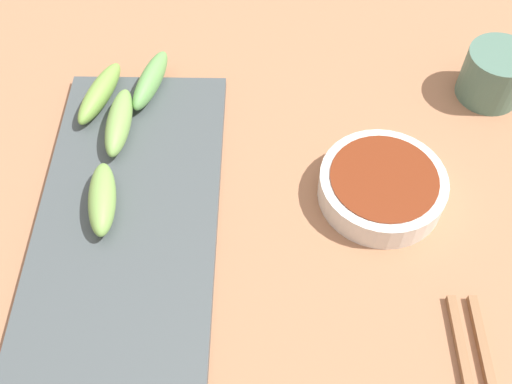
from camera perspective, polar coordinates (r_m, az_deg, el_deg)
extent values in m
cube|color=#A16E4C|center=(0.65, -2.10, -1.24)|extent=(2.10, 2.10, 0.02)
cylinder|color=silver|center=(0.64, 11.71, 0.45)|extent=(0.13, 0.13, 0.03)
cylinder|color=maroon|center=(0.64, 11.82, 0.85)|extent=(0.11, 0.11, 0.02)
cube|color=#444C4E|center=(0.63, -11.90, -2.45)|extent=(0.18, 0.39, 0.01)
ellipsoid|color=#629E51|center=(0.73, -9.86, 10.31)|extent=(0.05, 0.10, 0.03)
ellipsoid|color=#76A345|center=(0.72, -14.44, 8.98)|extent=(0.05, 0.10, 0.03)
ellipsoid|color=#77A550|center=(0.69, -12.72, 6.41)|extent=(0.03, 0.10, 0.03)
ellipsoid|color=#78A54D|center=(0.63, -14.22, -0.62)|extent=(0.04, 0.09, 0.03)
cylinder|color=#4D725F|center=(0.77, 21.43, 10.21)|extent=(0.07, 0.07, 0.06)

